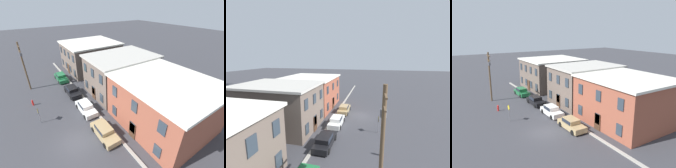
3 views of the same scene
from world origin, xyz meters
TOP-DOWN VIEW (x-y plane):
  - ground_plane at (0.00, 0.00)m, footprint 200.00×200.00m
  - kerb_strip at (0.00, 4.50)m, footprint 56.00×0.36m
  - apartment_midblock at (-7.07, 11.51)m, footprint 8.52×11.53m
  - apartment_far at (2.94, 10.97)m, footprint 11.82×10.45m
  - car_black at (-10.42, 3.38)m, footprint 4.40×1.92m
  - car_white at (-4.70, 3.39)m, footprint 4.40×1.92m
  - car_tan at (0.93, 3.27)m, footprint 4.40×1.92m
  - caution_sign at (-5.74, -2.84)m, footprint 0.93×0.08m
  - utility_pole at (-16.46, -2.65)m, footprint 2.40×0.44m
  - fire_hydrant at (-10.71, -3.08)m, footprint 0.24×0.34m

SIDE VIEW (x-z plane):
  - ground_plane at x=0.00m, z-range 0.00..0.00m
  - kerb_strip at x=0.00m, z-range 0.00..0.16m
  - fire_hydrant at x=-10.71m, z-range 0.00..0.96m
  - car_black at x=-10.42m, z-range 0.03..1.46m
  - car_white at x=-4.70m, z-range 0.03..1.46m
  - car_tan at x=0.93m, z-range 0.03..1.46m
  - caution_sign at x=-5.74m, z-range 0.42..2.95m
  - apartment_far at x=2.94m, z-range 0.01..6.46m
  - apartment_midblock at x=-7.07m, z-range 0.01..6.68m
  - utility_pole at x=-16.46m, z-range 0.55..9.42m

